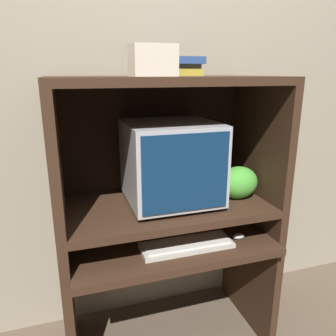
% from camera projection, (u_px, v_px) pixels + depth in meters
% --- Properties ---
extents(wall_back, '(6.00, 0.06, 2.60)m').
position_uv_depth(wall_back, '(148.00, 94.00, 1.77)').
color(wall_back, gray).
rests_on(wall_back, ground_plane).
extents(desk_base, '(1.03, 0.59, 0.63)m').
position_uv_depth(desk_base, '(169.00, 277.00, 1.68)').
color(desk_base, '#382316').
rests_on(desk_base, ground_plane).
extents(desk_monitor_shelf, '(1.03, 0.54, 0.16)m').
position_uv_depth(desk_monitor_shelf, '(167.00, 209.00, 1.62)').
color(desk_monitor_shelf, '#382316').
rests_on(desk_monitor_shelf, desk_base).
extents(hutch_upper, '(1.03, 0.54, 0.60)m').
position_uv_depth(hutch_upper, '(164.00, 120.00, 1.53)').
color(hutch_upper, '#382316').
rests_on(hutch_upper, desk_monitor_shelf).
extents(crt_monitor, '(0.42, 0.42, 0.40)m').
position_uv_depth(crt_monitor, '(171.00, 162.00, 1.56)').
color(crt_monitor, '#B2B2B7').
rests_on(crt_monitor, desk_monitor_shelf).
extents(keyboard, '(0.43, 0.15, 0.03)m').
position_uv_depth(keyboard, '(187.00, 245.00, 1.52)').
color(keyboard, beige).
rests_on(keyboard, desk_base).
extents(mouse, '(0.06, 0.04, 0.03)m').
position_uv_depth(mouse, '(239.00, 236.00, 1.59)').
color(mouse, '#B7B7B7').
rests_on(mouse, desk_base).
extents(snack_bag, '(0.20, 0.15, 0.16)m').
position_uv_depth(snack_bag, '(238.00, 183.00, 1.65)').
color(snack_bag, green).
rests_on(snack_bag, desk_monitor_shelf).
extents(book_stack, '(0.16, 0.12, 0.09)m').
position_uv_depth(book_stack, '(185.00, 66.00, 1.54)').
color(book_stack, gold).
rests_on(book_stack, hutch_upper).
extents(storage_box, '(0.18, 0.16, 0.13)m').
position_uv_depth(storage_box, '(152.00, 61.00, 1.38)').
color(storage_box, beige).
rests_on(storage_box, hutch_upper).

